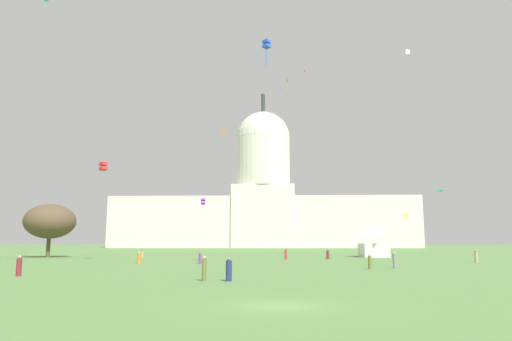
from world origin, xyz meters
The scene contains 25 objects.
ground_plane centered at (0.00, 0.00, 0.00)m, with size 800.00×800.00×0.00m, color #567F42.
capitol_building centered at (-5.73, 189.49, 20.57)m, with size 138.18×24.98×72.48m.
event_tent centered at (17.75, 65.06, 3.02)m, with size 4.82×6.99×5.90m.
tree_west_near centered at (-40.69, 59.81, 6.36)m, with size 12.32×12.27×9.46m.
person_tan_near_tent centered at (26.52, 42.14, 0.77)m, with size 0.50×0.50×1.69m.
person_purple_back_center centered at (-9.86, 37.93, 0.67)m, with size 0.48×0.48×1.47m.
person_orange_mid_right centered at (-17.86, 38.37, 0.68)m, with size 0.67×0.67×1.52m.
person_olive_lawn_far_left centered at (-5.39, 12.54, 0.85)m, with size 0.33×0.33×1.78m.
person_navy_mid_center centered at (8.78, 59.07, 0.71)m, with size 0.58×0.58×1.57m.
person_maroon_deep_crowd centered at (-21.32, 16.48, 0.76)m, with size 0.59×0.59×1.67m.
person_navy_edge_west centered at (-3.58, 12.41, 0.76)m, with size 0.59×0.59×1.68m.
person_tan_aisle_center centered at (-23.17, 57.92, 0.67)m, with size 0.48×0.48×1.48m.
person_olive_back_right centered at (9.48, 27.38, 0.73)m, with size 0.43×0.43×1.59m.
person_grey_edge_east centered at (12.41, 29.01, 0.80)m, with size 0.46×0.46×1.74m.
person_maroon_front_left centered at (8.18, 54.23, 0.67)m, with size 0.61×0.61×1.51m.
person_red_lawn_far_right centered at (1.39, 52.39, 0.78)m, with size 0.50×0.50×1.70m.
kite_pink_high centered at (10.20, 126.63, 59.46)m, with size 0.93×0.95×4.23m.
kite_orange_mid centered at (-14.16, 99.32, 32.22)m, with size 0.90×0.44×1.11m.
kite_white_high centered at (35.00, 94.89, 52.31)m, with size 1.11×0.35×1.29m.
kite_blue_mid centered at (-1.13, 30.71, 26.15)m, with size 1.11×1.11×3.07m.
kite_gold_high centered at (4.28, 135.79, 59.43)m, with size 0.67×1.02×4.36m.
kite_red_low centered at (-25.83, 45.22, 13.90)m, with size 1.42×1.41×1.27m.
kite_turquoise_low centered at (32.16, 68.92, 11.97)m, with size 1.48×1.52×0.32m.
kite_violet_low centered at (-14.84, 70.74, 10.85)m, with size 1.03×1.10×2.78m.
kite_yellow_low centered at (36.71, 110.30, 10.13)m, with size 1.16×0.56×1.48m.
Camera 1 is at (-0.21, -20.97, 2.82)m, focal length 32.08 mm.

